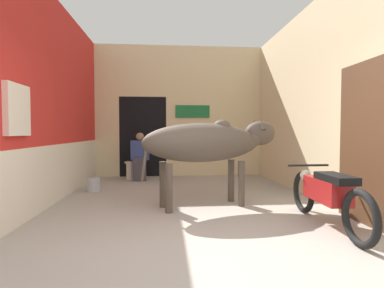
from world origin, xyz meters
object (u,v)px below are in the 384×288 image
shopkeeper_seated (140,155)px  cow (209,143)px  bucket (94,185)px  plastic_stool (130,170)px  motorcycle_near (327,194)px

shopkeeper_seated → cow: bearing=-63.5°
shopkeeper_seated → bucket: bearing=-122.0°
plastic_stool → cow: bearing=-60.6°
plastic_stool → bucket: plastic_stool is taller
cow → motorcycle_near: size_ratio=1.20×
plastic_stool → shopkeeper_seated: bearing=-28.5°
motorcycle_near → shopkeeper_seated: bearing=124.5°
cow → bucket: 2.69m
bucket → motorcycle_near: bearing=-36.4°
cow → motorcycle_near: cow is taller
shopkeeper_seated → bucket: 1.60m
cow → bucket: cow is taller
shopkeeper_seated → plastic_stool: size_ratio=2.62×
bucket → shopkeeper_seated: bearing=58.0°
shopkeeper_seated → bucket: size_ratio=4.50×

